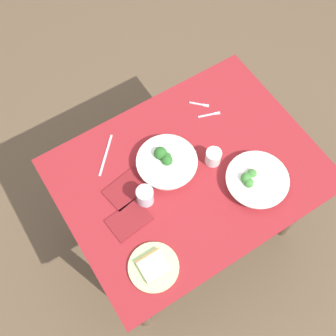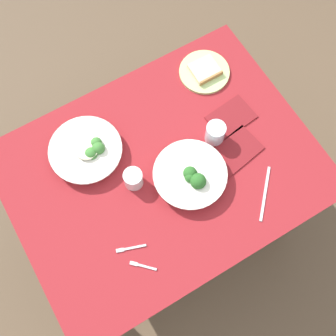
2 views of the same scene
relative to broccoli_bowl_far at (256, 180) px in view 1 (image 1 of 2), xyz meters
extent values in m
plane|color=brown|center=(0.21, -0.20, -0.76)|extent=(6.00, 6.00, 0.00)
cube|color=maroon|center=(0.21, -0.20, -0.03)|extent=(1.14, 0.87, 0.01)
cube|color=brown|center=(0.21, -0.20, -0.04)|extent=(1.11, 0.84, 0.02)
cylinder|color=brown|center=(-0.26, -0.53, -0.41)|extent=(0.07, 0.07, 0.70)
cylinder|color=brown|center=(0.68, -0.53, -0.41)|extent=(0.07, 0.07, 0.70)
cylinder|color=brown|center=(-0.26, 0.13, -0.41)|extent=(0.07, 0.07, 0.70)
cylinder|color=brown|center=(0.68, 0.13, -0.41)|extent=(0.07, 0.07, 0.70)
cylinder|color=silver|center=(0.00, 0.00, -0.01)|extent=(0.25, 0.25, 0.04)
cylinder|color=silver|center=(0.00, 0.00, 0.01)|extent=(0.28, 0.28, 0.01)
sphere|color=#3D7A33|center=(0.01, -0.03, 0.02)|extent=(0.05, 0.05, 0.05)
sphere|color=#3D7A33|center=(0.04, 0.00, 0.03)|extent=(0.04, 0.04, 0.04)
sphere|color=#3D7A33|center=(0.04, -0.02, 0.03)|extent=(0.05, 0.05, 0.05)
cylinder|color=beige|center=(0.00, -0.01, 0.03)|extent=(0.09, 0.09, 0.01)
cylinder|color=silver|center=(0.28, -0.28, -0.01)|extent=(0.24, 0.24, 0.04)
cylinder|color=silver|center=(0.28, -0.28, 0.02)|extent=(0.27, 0.27, 0.01)
sphere|color=#286023|center=(0.28, -0.28, 0.03)|extent=(0.05, 0.05, 0.05)
sphere|color=#286023|center=(0.27, -0.29, 0.03)|extent=(0.04, 0.04, 0.04)
sphere|color=#286023|center=(0.29, -0.32, 0.03)|extent=(0.06, 0.06, 0.06)
cylinder|color=#B7D684|center=(0.57, 0.08, -0.02)|extent=(0.21, 0.21, 0.01)
cube|color=beige|center=(0.57, 0.08, 0.00)|extent=(0.11, 0.10, 0.02)
cube|color=#9E703D|center=(0.57, 0.03, 0.00)|extent=(0.11, 0.01, 0.02)
cylinder|color=silver|center=(0.45, -0.19, 0.02)|extent=(0.07, 0.07, 0.09)
cylinder|color=silver|center=(0.09, -0.19, 0.01)|extent=(0.07, 0.07, 0.08)
cube|color=#B7B7BC|center=(-0.02, -0.40, -0.02)|extent=(0.08, 0.03, 0.00)
cube|color=#B7B7BC|center=(-0.07, -0.39, -0.02)|extent=(0.03, 0.02, 0.00)
cube|color=#B7B7BC|center=(-0.02, -0.48, -0.02)|extent=(0.05, 0.05, 0.00)
cube|color=#B7B7BC|center=(-0.05, -0.45, -0.02)|extent=(0.03, 0.03, 0.00)
cube|color=#B7B7BC|center=(0.49, -0.47, -0.02)|extent=(0.15, 0.16, 0.00)
cube|color=maroon|center=(0.55, -0.15, -0.02)|extent=(0.18, 0.14, 0.01)
cube|color=maroon|center=(0.48, -0.28, -0.02)|extent=(0.22, 0.16, 0.01)
camera|label=1|loc=(0.75, 0.46, 1.70)|focal=46.27mm
camera|label=2|loc=(-0.06, -0.70, 1.50)|focal=46.61mm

